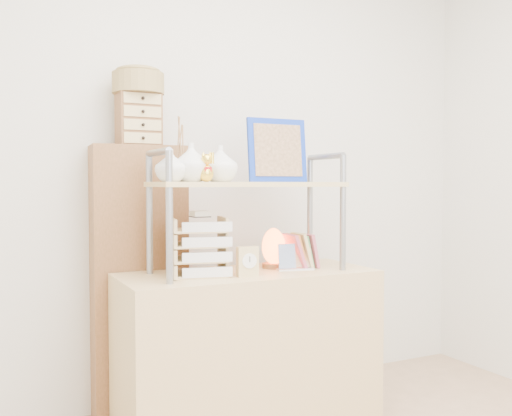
{
  "coord_description": "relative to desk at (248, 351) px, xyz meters",
  "views": [
    {
      "loc": [
        -1.14,
        -1.2,
        1.16
      ],
      "look_at": [
        0.04,
        1.2,
        1.05
      ],
      "focal_mm": 40.0,
      "sensor_mm": 36.0,
      "label": 1
    }
  ],
  "objects": [
    {
      "name": "woven_basket",
      "position": [
        -0.42,
        0.35,
        1.28
      ],
      "size": [
        0.25,
        0.25,
        0.1
      ],
      "primitive_type": "cylinder",
      "color": "olive",
      "rests_on": "drawer_chest"
    },
    {
      "name": "postcard_stand",
      "position": [
        0.23,
        -0.05,
        0.41
      ],
      "size": [
        0.18,
        0.09,
        0.13
      ],
      "color": "white",
      "rests_on": "desk"
    },
    {
      "name": "room_shell",
      "position": [
        0.0,
        -0.81,
        1.32
      ],
      "size": [
        3.42,
        3.41,
        2.61
      ],
      "color": "silver",
      "rests_on": "ground"
    },
    {
      "name": "drawer_chest",
      "position": [
        -0.42,
        0.35,
        1.1
      ],
      "size": [
        0.2,
        0.16,
        0.25
      ],
      "color": "brown",
      "rests_on": "cabinet"
    },
    {
      "name": "desk",
      "position": [
        0.0,
        0.0,
        0.0
      ],
      "size": [
        1.2,
        0.5,
        0.75
      ],
      "primitive_type": "cube",
      "color": "tan",
      "rests_on": "ground"
    },
    {
      "name": "salt_lamp",
      "position": [
        0.17,
        0.06,
        0.48
      ],
      "size": [
        0.13,
        0.12,
        0.2
      ],
      "color": "brown",
      "rests_on": "desk"
    },
    {
      "name": "hutch",
      "position": [
        -0.09,
        0.01,
        0.81
      ],
      "size": [
        0.9,
        0.34,
        0.74
      ],
      "color": "gray",
      "rests_on": "desk"
    },
    {
      "name": "letter_tray",
      "position": [
        -0.24,
        -0.0,
        0.49
      ],
      "size": [
        0.28,
        0.27,
        0.29
      ],
      "color": "#DEB985",
      "rests_on": "desk"
    },
    {
      "name": "desk_clock",
      "position": [
        -0.06,
        -0.12,
        0.44
      ],
      "size": [
        0.1,
        0.05,
        0.13
      ],
      "color": "#D9BA74",
      "rests_on": "desk"
    },
    {
      "name": "cabinet",
      "position": [
        -0.42,
        0.37,
        0.3
      ],
      "size": [
        0.47,
        0.27,
        1.35
      ],
      "primitive_type": "cube",
      "rotation": [
        0.0,
        0.0,
        -0.07
      ],
      "color": "brown",
      "rests_on": "ground"
    }
  ]
}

